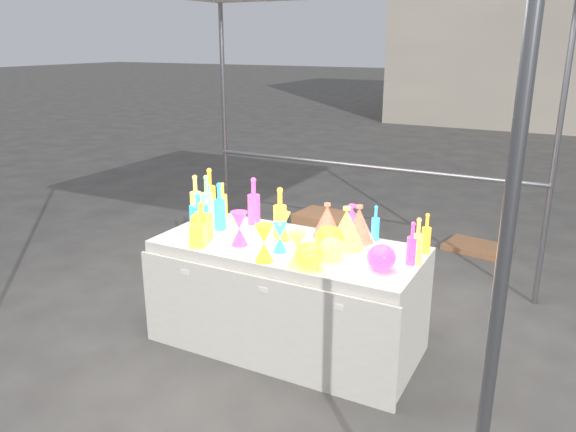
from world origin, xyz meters
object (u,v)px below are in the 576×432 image
at_px(display_table, 287,296).
at_px(lampshade_0, 327,220).
at_px(hourglass_0, 264,243).
at_px(bottle_0, 223,199).
at_px(globe_0, 309,257).
at_px(cardboard_box_closed, 326,233).
at_px(decanter_0, 198,229).

height_order(display_table, lampshade_0, lampshade_0).
distance_m(display_table, hourglass_0, 0.59).
distance_m(hourglass_0, lampshade_0, 0.63).
height_order(bottle_0, globe_0, bottle_0).
xyz_separation_m(cardboard_box_closed, bottle_0, (-0.26, -1.42, 0.68)).
bearing_deg(hourglass_0, globe_0, 5.80).
bearing_deg(decanter_0, display_table, 12.81).
distance_m(decanter_0, hourglass_0, 0.52).
bearing_deg(decanter_0, globe_0, -17.49).
height_order(cardboard_box_closed, globe_0, globe_0).
distance_m(display_table, cardboard_box_closed, 1.84).
bearing_deg(display_table, hourglass_0, -88.54).
relative_size(decanter_0, hourglass_0, 1.03).
xyz_separation_m(cardboard_box_closed, globe_0, (0.80, -2.06, 0.62)).
xyz_separation_m(hourglass_0, lampshade_0, (0.15, 0.61, 0.00)).
distance_m(display_table, decanter_0, 0.77).
xyz_separation_m(cardboard_box_closed, hourglass_0, (0.50, -2.09, 0.66)).
distance_m(cardboard_box_closed, bottle_0, 1.59).
relative_size(display_table, hourglass_0, 7.75).
bearing_deg(display_table, decanter_0, -149.21).
xyz_separation_m(cardboard_box_closed, lampshade_0, (0.66, -1.48, 0.66)).
bearing_deg(lampshade_0, globe_0, -66.78).
bearing_deg(globe_0, hourglass_0, -174.20).
bearing_deg(cardboard_box_closed, bottle_0, -94.06).
relative_size(globe_0, lampshade_0, 0.76).
distance_m(decanter_0, lampshade_0, 0.89).
height_order(display_table, cardboard_box_closed, display_table).
bearing_deg(decanter_0, hourglass_0, -20.54).
relative_size(cardboard_box_closed, lampshade_0, 2.37).
relative_size(display_table, bottle_0, 6.93).
bearing_deg(hourglass_0, lampshade_0, 76.04).
relative_size(bottle_0, hourglass_0, 1.12).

